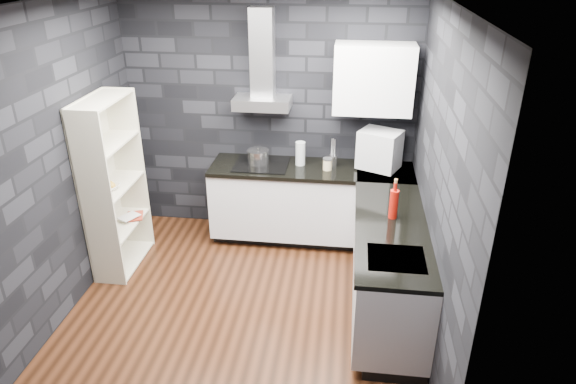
% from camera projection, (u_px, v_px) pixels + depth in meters
% --- Properties ---
extents(ground, '(3.20, 3.20, 0.00)m').
position_uv_depth(ground, '(245.00, 306.00, 4.84)').
color(ground, '#3B1E10').
extents(ceiling, '(3.20, 3.20, 0.00)m').
position_uv_depth(ceiling, '(232.00, 3.00, 3.67)').
color(ceiling, white).
extents(wall_back, '(3.20, 0.05, 2.70)m').
position_uv_depth(wall_back, '(270.00, 117.00, 5.71)').
color(wall_back, black).
rests_on(wall_back, ground).
extents(wall_front, '(3.20, 0.05, 2.70)m').
position_uv_depth(wall_front, '(177.00, 295.00, 2.80)').
color(wall_front, black).
rests_on(wall_front, ground).
extents(wall_left, '(0.05, 3.20, 2.70)m').
position_uv_depth(wall_left, '(56.00, 166.00, 4.44)').
color(wall_left, black).
rests_on(wall_left, ground).
extents(wall_right, '(0.05, 3.20, 2.70)m').
position_uv_depth(wall_right, '(440.00, 186.00, 4.07)').
color(wall_right, black).
rests_on(wall_right, ground).
extents(toekick_back, '(2.18, 0.50, 0.10)m').
position_uv_depth(toekick_back, '(310.00, 233.00, 5.96)').
color(toekick_back, black).
rests_on(toekick_back, ground).
extents(toekick_right, '(0.50, 1.78, 0.10)m').
position_uv_depth(toekick_right, '(389.00, 306.00, 4.76)').
color(toekick_right, black).
rests_on(toekick_right, ground).
extents(counter_back_cab, '(2.20, 0.60, 0.76)m').
position_uv_depth(counter_back_cab, '(311.00, 202.00, 5.74)').
color(counter_back_cab, silver).
rests_on(counter_back_cab, ground).
extents(counter_right_cab, '(0.60, 1.80, 0.76)m').
position_uv_depth(counter_right_cab, '(389.00, 267.00, 4.58)').
color(counter_right_cab, silver).
rests_on(counter_right_cab, ground).
extents(counter_back_top, '(2.20, 0.62, 0.04)m').
position_uv_depth(counter_back_top, '(311.00, 169.00, 5.56)').
color(counter_back_top, black).
rests_on(counter_back_top, counter_back_cab).
extents(counter_right_top, '(0.62, 1.80, 0.04)m').
position_uv_depth(counter_right_top, '(391.00, 228.00, 4.40)').
color(counter_right_top, black).
rests_on(counter_right_top, counter_right_cab).
extents(counter_corner_top, '(0.62, 0.62, 0.04)m').
position_uv_depth(counter_corner_top, '(386.00, 173.00, 5.48)').
color(counter_corner_top, black).
rests_on(counter_corner_top, counter_right_cab).
extents(hood_body, '(0.60, 0.34, 0.12)m').
position_uv_depth(hood_body, '(262.00, 103.00, 5.45)').
color(hood_body, silver).
rests_on(hood_body, wall_back).
extents(hood_chimney, '(0.24, 0.20, 0.90)m').
position_uv_depth(hood_chimney, '(262.00, 53.00, 5.29)').
color(hood_chimney, silver).
rests_on(hood_chimney, hood_body).
extents(upper_cabinet, '(0.80, 0.35, 0.70)m').
position_uv_depth(upper_cabinet, '(374.00, 79.00, 5.19)').
color(upper_cabinet, white).
rests_on(upper_cabinet, wall_back).
extents(cooktop, '(0.58, 0.50, 0.01)m').
position_uv_depth(cooktop, '(262.00, 164.00, 5.62)').
color(cooktop, black).
rests_on(cooktop, counter_back_top).
extents(sink_rim, '(0.44, 0.40, 0.01)m').
position_uv_depth(sink_rim, '(396.00, 259.00, 3.95)').
color(sink_rim, silver).
rests_on(sink_rim, counter_right_top).
extents(pot, '(0.26, 0.26, 0.13)m').
position_uv_depth(pot, '(258.00, 157.00, 5.61)').
color(pot, silver).
rests_on(pot, cooktop).
extents(glass_vase, '(0.12, 0.12, 0.26)m').
position_uv_depth(glass_vase, '(300.00, 153.00, 5.57)').
color(glass_vase, '#B3BEC1').
rests_on(glass_vase, counter_back_top).
extents(storage_jar, '(0.10, 0.10, 0.11)m').
position_uv_depth(storage_jar, '(327.00, 165.00, 5.47)').
color(storage_jar, '#D1BD8D').
rests_on(storage_jar, counter_back_top).
extents(utensil_crock, '(0.11, 0.11, 0.13)m').
position_uv_depth(utensil_crock, '(332.00, 161.00, 5.55)').
color(utensil_crock, silver).
rests_on(utensil_crock, counter_back_top).
extents(appliance_garage, '(0.50, 0.46, 0.41)m').
position_uv_depth(appliance_garage, '(380.00, 150.00, 5.41)').
color(appliance_garage, silver).
rests_on(appliance_garage, counter_back_top).
extents(red_bottle, '(0.08, 0.08, 0.26)m').
position_uv_depth(red_bottle, '(394.00, 204.00, 4.48)').
color(red_bottle, '#931108').
rests_on(red_bottle, counter_right_top).
extents(bookshelf, '(0.39, 0.82, 1.80)m').
position_uv_depth(bookshelf, '(114.00, 186.00, 5.12)').
color(bookshelf, beige).
rests_on(bookshelf, ground).
extents(fruit_bowl, '(0.25, 0.25, 0.05)m').
position_uv_depth(fruit_bowl, '(109.00, 187.00, 5.02)').
color(fruit_bowl, white).
rests_on(fruit_bowl, bookshelf).
extents(book_red, '(0.16, 0.08, 0.22)m').
position_uv_depth(book_red, '(126.00, 209.00, 5.39)').
color(book_red, maroon).
rests_on(book_red, bookshelf).
extents(book_second, '(0.14, 0.09, 0.20)m').
position_uv_depth(book_second, '(123.00, 207.00, 5.38)').
color(book_second, '#B2B2B2').
rests_on(book_second, bookshelf).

